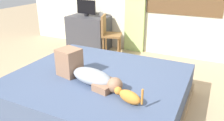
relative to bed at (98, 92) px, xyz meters
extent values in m
plane|color=tan|center=(0.02, -0.11, -0.23)|extent=(16.00, 16.00, 0.00)
cube|color=#997A56|center=(0.00, 0.00, -0.16)|extent=(2.18, 1.89, 0.14)
cube|color=#425170|center=(0.00, 0.00, 0.07)|extent=(2.11, 1.84, 0.32)
ellipsoid|color=#8C939E|center=(0.04, -0.20, 0.32)|extent=(0.60, 0.37, 0.17)
sphere|color=#8C664C|center=(0.37, -0.28, 0.32)|extent=(0.17, 0.17, 0.17)
cube|color=#8C664C|center=(-0.34, -0.12, 0.40)|extent=(0.31, 0.29, 0.34)
cube|color=#8C664C|center=(0.25, -0.25, 0.27)|extent=(0.26, 0.32, 0.08)
ellipsoid|color=#C67A2D|center=(0.59, -0.40, 0.30)|extent=(0.28, 0.18, 0.13)
sphere|color=#C67A2D|center=(0.44, -0.36, 0.31)|extent=(0.08, 0.08, 0.08)
cylinder|color=#C67A2D|center=(0.73, -0.45, 0.36)|extent=(0.03, 0.03, 0.16)
cube|color=#38383D|center=(-1.38, 2.02, 0.14)|extent=(0.90, 0.56, 0.74)
cylinder|color=black|center=(-1.42, 2.02, 0.54)|extent=(0.10, 0.10, 0.05)
cube|color=black|center=(-1.42, 2.02, 0.71)|extent=(0.48, 0.07, 0.30)
cylinder|color=white|center=(-1.14, 2.16, 0.56)|extent=(0.08, 0.08, 0.10)
cylinder|color=brown|center=(-0.57, 1.96, -0.01)|extent=(0.04, 0.04, 0.44)
cylinder|color=brown|center=(-0.48, 1.67, -0.01)|extent=(0.04, 0.04, 0.44)
cylinder|color=brown|center=(-0.86, 1.87, -0.01)|extent=(0.04, 0.04, 0.44)
cylinder|color=brown|center=(-0.77, 1.58, -0.01)|extent=(0.04, 0.04, 0.44)
cube|color=brown|center=(-0.67, 1.77, 0.23)|extent=(0.48, 0.48, 0.04)
cube|color=brown|center=(-0.83, 1.72, 0.44)|extent=(0.15, 0.37, 0.38)
camera|label=1|loc=(1.28, -2.22, 1.47)|focal=36.12mm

